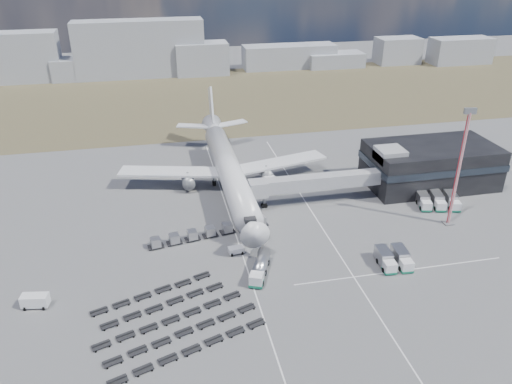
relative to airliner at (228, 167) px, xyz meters
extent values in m
plane|color=#565659|center=(0.00, -32.38, -5.29)|extent=(420.00, 420.00, 0.00)
cube|color=brown|center=(0.00, 77.62, -5.29)|extent=(420.00, 90.00, 0.01)
cube|color=silver|center=(-2.00, -27.38, -5.29)|extent=(0.25, 110.00, 0.01)
cube|color=silver|center=(16.00, -27.38, -5.29)|extent=(0.25, 110.00, 0.01)
cube|color=silver|center=(25.00, -40.38, -5.29)|extent=(40.00, 0.25, 0.01)
cube|color=black|center=(48.00, -8.38, -0.29)|extent=(30.00, 16.00, 10.00)
cube|color=#262D38|center=(48.00, -8.38, 0.91)|extent=(30.40, 16.40, 1.60)
cube|color=#939399|center=(36.00, -10.38, 4.21)|extent=(6.00, 6.00, 3.00)
cube|color=#939399|center=(18.10, -11.88, -0.19)|extent=(29.80, 3.00, 3.00)
cube|color=#939399|center=(4.70, -12.38, -0.19)|extent=(4.00, 3.60, 3.40)
cylinder|color=slate|center=(6.20, -11.88, -2.74)|extent=(0.70, 0.70, 5.10)
cylinder|color=black|center=(6.20, -11.88, -4.84)|extent=(1.40, 0.90, 1.40)
cylinder|color=silver|center=(0.00, -2.38, 0.01)|extent=(5.60, 48.00, 5.60)
cone|color=silver|center=(0.00, -28.88, 0.01)|extent=(5.60, 5.00, 5.60)
cone|color=silver|center=(0.00, 25.62, 0.81)|extent=(5.60, 8.00, 5.60)
cube|color=black|center=(0.00, -26.88, 0.81)|extent=(2.20, 2.00, 0.80)
cube|color=silver|center=(-13.00, 2.62, -1.19)|extent=(25.59, 11.38, 0.50)
cube|color=silver|center=(13.00, 2.62, -1.19)|extent=(25.59, 11.38, 0.50)
cylinder|color=slate|center=(-9.50, 0.62, -2.89)|extent=(3.00, 5.00, 3.00)
cylinder|color=slate|center=(9.50, 0.62, -2.89)|extent=(3.00, 5.00, 3.00)
cube|color=silver|center=(-5.50, 27.62, 1.21)|extent=(9.49, 5.63, 0.35)
cube|color=silver|center=(5.50, 27.62, 1.21)|extent=(9.49, 5.63, 0.35)
cube|color=silver|center=(0.00, 28.62, 6.51)|extent=(0.50, 9.06, 11.45)
cylinder|color=slate|center=(0.00, -23.38, -4.04)|extent=(0.50, 0.50, 2.50)
cylinder|color=slate|center=(-3.20, 1.62, -4.04)|extent=(0.60, 0.60, 2.50)
cylinder|color=slate|center=(3.20, 1.62, -4.04)|extent=(0.60, 0.60, 2.50)
cylinder|color=black|center=(0.00, -23.38, -4.79)|extent=(0.50, 1.20, 1.20)
cube|color=#9599A3|center=(-42.48, 117.30, -0.82)|extent=(27.63, 12.00, 8.93)
cube|color=#9599A3|center=(-19.32, 117.05, 6.53)|extent=(54.37, 12.00, 23.65)
cube|color=#9599A3|center=(6.86, 115.32, 1.59)|extent=(22.78, 12.00, 13.75)
cube|color=#9599A3|center=(47.97, 119.68, -0.09)|extent=(42.89, 12.00, 10.40)
cube|color=#9599A3|center=(69.51, 117.06, -2.04)|extent=(26.38, 12.00, 6.51)
cube|color=#9599A3|center=(101.52, 118.13, 0.73)|extent=(20.44, 12.00, 12.05)
cube|color=#9599A3|center=(131.13, 111.96, 0.69)|extent=(28.94, 12.00, 11.97)
cube|color=silver|center=(-1.40, -39.24, -3.94)|extent=(2.92, 2.92, 2.14)
cube|color=#126A4D|center=(-1.40, -39.24, -4.78)|extent=(3.04, 3.04, 0.47)
cylinder|color=#A6A6AA|center=(0.34, -35.03, -3.52)|extent=(4.81, 7.34, 2.33)
cube|color=slate|center=(0.34, -35.03, -4.59)|extent=(4.73, 7.30, 0.33)
cylinder|color=black|center=(-0.19, -36.32, -4.83)|extent=(2.63, 1.87, 1.02)
cube|color=silver|center=(-3.10, -28.65, -4.61)|extent=(3.11, 1.96, 1.36)
cube|color=silver|center=(-37.55, -37.18, -4.15)|extent=(4.53, 2.62, 2.28)
cube|color=silver|center=(10.38, -3.68, -3.74)|extent=(4.56, 6.25, 2.71)
cube|color=#126A4D|center=(10.38, -3.68, -4.86)|extent=(4.68, 6.38, 0.44)
cube|color=silver|center=(22.68, -40.43, -4.10)|extent=(2.25, 2.17, 2.02)
cube|color=#126A4D|center=(22.68, -40.43, -4.88)|extent=(2.35, 2.27, 0.41)
cube|color=#A6A6AA|center=(22.91, -37.22, -3.73)|extent=(2.50, 4.38, 2.39)
cube|color=silver|center=(25.80, -40.65, -4.10)|extent=(2.25, 2.17, 2.02)
cube|color=#126A4D|center=(25.80, -40.65, -4.88)|extent=(2.35, 2.27, 0.41)
cube|color=#A6A6AA|center=(26.03, -37.44, -3.73)|extent=(2.50, 4.38, 2.39)
cube|color=silver|center=(40.63, -20.78, -4.09)|extent=(2.54, 2.47, 2.04)
cube|color=#126A4D|center=(40.63, -20.78, -4.87)|extent=(2.65, 2.58, 0.42)
cube|color=#A6A6AA|center=(41.36, -17.61, -3.71)|extent=(3.13, 4.66, 2.41)
cube|color=silver|center=(43.70, -21.49, -4.09)|extent=(2.54, 2.47, 2.04)
cube|color=#126A4D|center=(43.70, -21.49, -4.87)|extent=(2.65, 2.58, 0.42)
cube|color=#A6A6AA|center=(44.43, -18.32, -3.71)|extent=(3.13, 4.66, 2.41)
cube|color=silver|center=(46.77, -22.19, -4.09)|extent=(2.54, 2.47, 2.04)
cube|color=#126A4D|center=(46.77, -22.19, -4.87)|extent=(2.65, 2.58, 0.42)
cube|color=#A6A6AA|center=(47.51, -19.03, -3.71)|extent=(3.13, 4.66, 2.41)
cube|color=black|center=(-17.95, -23.57, -4.95)|extent=(3.26, 2.34, 0.21)
cube|color=#A6A6AA|center=(-17.95, -23.57, -3.98)|extent=(2.13, 2.13, 1.72)
cube|color=black|center=(-14.35, -22.91, -4.95)|extent=(3.26, 2.34, 0.21)
cube|color=#A6A6AA|center=(-14.35, -22.91, -3.98)|extent=(2.13, 2.13, 1.72)
cube|color=black|center=(-10.74, -22.25, -4.95)|extent=(3.26, 2.34, 0.21)
cube|color=#A6A6AA|center=(-10.74, -22.25, -3.98)|extent=(2.13, 2.13, 1.72)
cube|color=black|center=(-7.14, -21.59, -4.95)|extent=(3.26, 2.34, 0.21)
cube|color=#A6A6AA|center=(-7.14, -21.59, -3.98)|extent=(2.13, 2.13, 1.72)
cube|color=black|center=(-3.54, -20.93, -4.95)|extent=(3.26, 2.34, 0.21)
cube|color=#A6A6AA|center=(-3.54, -20.93, -3.98)|extent=(2.13, 2.13, 1.72)
cube|color=black|center=(0.07, -20.26, -4.95)|extent=(3.26, 2.34, 0.21)
cube|color=#A6A6AA|center=(0.07, -20.26, -3.98)|extent=(2.13, 2.13, 1.72)
cube|color=black|center=(3.67, -19.60, -4.95)|extent=(3.26, 2.34, 0.21)
cube|color=#A6A6AA|center=(3.67, -19.60, -3.98)|extent=(2.13, 2.13, 1.72)
cube|color=black|center=(-13.78, -52.30, -4.96)|extent=(24.49, 9.76, 0.66)
cube|color=black|center=(-15.05, -48.69, -4.96)|extent=(24.49, 9.76, 0.66)
cube|color=black|center=(-16.32, -45.09, -4.96)|extent=(24.49, 9.76, 0.66)
cube|color=black|center=(-17.59, -41.48, -4.96)|extent=(21.06, 8.55, 0.66)
cube|color=black|center=(-18.86, -37.88, -4.96)|extent=(21.06, 8.55, 0.66)
cylinder|color=red|center=(42.45, -26.86, 6.84)|extent=(0.68, 0.68, 24.26)
cube|color=slate|center=(42.45, -26.86, 19.26)|extent=(2.40, 1.00, 1.16)
cube|color=#565659|center=(42.45, -26.86, -5.15)|extent=(1.94, 1.94, 0.29)
camera|label=1|loc=(-15.85, -107.17, 47.87)|focal=35.00mm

